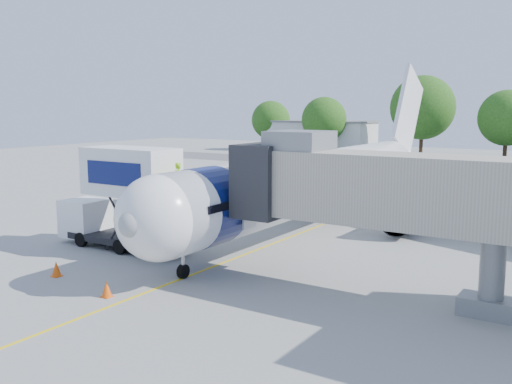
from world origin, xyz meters
The scene contains 14 objects.
ground centered at (0.00, 0.00, 0.00)m, with size 160.00×160.00×0.00m, color #989895.
guidance_line centered at (0.00, 0.00, 0.01)m, with size 0.15×70.00×0.01m, color yellow.
taxiway_strip centered at (0.00, 42.00, 0.00)m, with size 120.00×10.00×0.01m, color #59595B.
aircraft centered at (0.00, 4.12, 2.95)m, with size 34.17×37.73×11.35m.
jet_bridge centered at (7.99, -7.00, 4.34)m, with size 13.90×3.20×6.60m.
catering_hiloader centered at (-6.27, -7.00, 2.76)m, with size 8.50×2.44×5.50m.
ground_tug centered at (2.19, -18.44, 0.76)m, with size 4.06×3.03×1.45m.
safety_cone_a centered at (-0.93, -13.15, 0.33)m, with size 0.43×0.43×0.68m.
safety_cone_b centered at (-5.00, -12.41, 0.34)m, with size 0.44×0.44×0.70m.
outbuilding_left centered at (-28.00, 60.00, 2.66)m, with size 18.40×8.40×5.30m.
tree_a centered at (-37.13, 58.74, 5.28)m, with size 6.82×6.82×8.70m.
tree_b centered at (-24.83, 55.09, 5.60)m, with size 7.23×7.23×9.22m.
tree_c centered at (-9.96, 58.30, 7.50)m, with size 9.69×9.69×12.36m.
tree_d centered at (2.01, 58.19, 6.08)m, with size 7.85×7.85×10.01m.
Camera 1 is at (16.17, -28.47, 7.61)m, focal length 40.00 mm.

